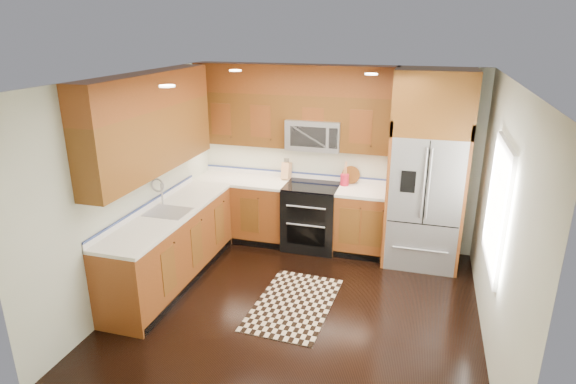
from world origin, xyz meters
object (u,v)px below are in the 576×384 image
(knife_block, at_px, (286,170))
(utensil_crock, at_px, (345,177))
(rug, at_px, (294,304))
(range, at_px, (311,217))
(refrigerator, at_px, (427,171))

(knife_block, xyz_separation_m, utensil_crock, (0.88, -0.07, -0.01))
(rug, xyz_separation_m, knife_block, (-0.62, 1.82, 1.06))
(range, height_order, rug, range)
(refrigerator, relative_size, knife_block, 8.27)
(range, distance_m, rug, 1.66)
(range, distance_m, refrigerator, 1.76)
(knife_block, bearing_deg, utensil_crock, -4.33)
(range, relative_size, rug, 0.66)
(utensil_crock, bearing_deg, refrigerator, -10.22)
(knife_block, relative_size, utensil_crock, 0.91)
(refrigerator, relative_size, utensil_crock, 7.55)
(refrigerator, height_order, knife_block, refrigerator)
(refrigerator, relative_size, rug, 1.83)
(range, xyz_separation_m, knife_block, (-0.44, 0.23, 0.60))
(rug, xyz_separation_m, utensil_crock, (0.26, 1.75, 1.05))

